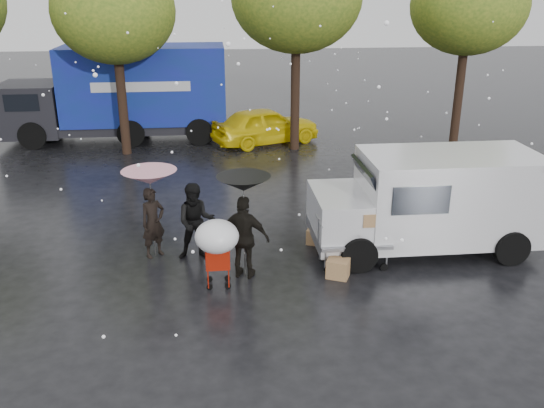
{
  "coord_description": "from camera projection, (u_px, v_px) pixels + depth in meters",
  "views": [
    {
      "loc": [
        -0.38,
        -10.14,
        5.6
      ],
      "look_at": [
        0.76,
        1.0,
        1.32
      ],
      "focal_mm": 38.0,
      "sensor_mm": 36.0,
      "label": 1
    }
  ],
  "objects": [
    {
      "name": "tree_row",
      "position": [
        207.0,
        3.0,
        18.91
      ],
      "size": [
        21.6,
        4.4,
        7.12
      ],
      "color": "black",
      "rests_on": "ground"
    },
    {
      "name": "blue_truck",
      "position": [
        123.0,
        94.0,
        21.7
      ],
      "size": [
        8.3,
        2.6,
        3.5
      ],
      "color": "navy",
      "rests_on": "ground"
    },
    {
      "name": "umbrella_black",
      "position": [
        243.0,
        184.0,
        11.09
      ],
      "size": [
        1.06,
        1.06,
        2.16
      ],
      "color": "#4C4C4C",
      "rests_on": "ground"
    },
    {
      "name": "ground",
      "position": [
        239.0,
        285.0,
        11.46
      ],
      "size": [
        90.0,
        90.0,
        0.0
      ],
      "primitive_type": "plane",
      "color": "black",
      "rests_on": "ground"
    },
    {
      "name": "person_middle",
      "position": [
        196.0,
        222.0,
        12.3
      ],
      "size": [
        0.83,
        0.65,
        1.71
      ],
      "primitive_type": "imported",
      "rotation": [
        0.0,
        0.0,
        0.0
      ],
      "color": "black",
      "rests_on": "ground"
    },
    {
      "name": "shopping_cart",
      "position": [
        217.0,
        240.0,
        10.93
      ],
      "size": [
        0.84,
        0.84,
        1.46
      ],
      "color": "#B61D0A",
      "rests_on": "ground"
    },
    {
      "name": "box_ground_far",
      "position": [
        317.0,
        236.0,
        13.25
      ],
      "size": [
        0.56,
        0.5,
        0.35
      ],
      "primitive_type": "cube",
      "rotation": [
        0.0,
        0.0,
        -0.39
      ],
      "color": "#8E5B3E",
      "rests_on": "ground"
    },
    {
      "name": "white_van",
      "position": [
        431.0,
        200.0,
        12.68
      ],
      "size": [
        4.91,
        2.18,
        2.2
      ],
      "color": "silver",
      "rests_on": "ground"
    },
    {
      "name": "box_ground_near",
      "position": [
        338.0,
        268.0,
        11.71
      ],
      "size": [
        0.54,
        0.5,
        0.39
      ],
      "primitive_type": "cube",
      "rotation": [
        0.0,
        0.0,
        -0.43
      ],
      "color": "#8E5B3E",
      "rests_on": "ground"
    },
    {
      "name": "umbrella_pink",
      "position": [
        149.0,
        177.0,
        12.07
      ],
      "size": [
        1.17,
        1.17,
        1.97
      ],
      "color": "#4C4C4C",
      "rests_on": "ground"
    },
    {
      "name": "person_black",
      "position": [
        244.0,
        238.0,
        11.5
      ],
      "size": [
        1.1,
        0.74,
        1.74
      ],
      "primitive_type": "imported",
      "rotation": [
        0.0,
        0.0,
        2.8
      ],
      "color": "black",
      "rests_on": "ground"
    },
    {
      "name": "vendor_cart",
      "position": [
        358.0,
        234.0,
        12.03
      ],
      "size": [
        1.52,
        0.8,
        1.27
      ],
      "color": "slate",
      "rests_on": "ground"
    },
    {
      "name": "yellow_taxi",
      "position": [
        266.0,
        125.0,
        21.46
      ],
      "size": [
        4.33,
        2.97,
        1.37
      ],
      "primitive_type": "imported",
      "rotation": [
        0.0,
        0.0,
        1.94
      ],
      "color": "yellow",
      "rests_on": "ground"
    },
    {
      "name": "person_pink",
      "position": [
        153.0,
        223.0,
        12.44
      ],
      "size": [
        0.68,
        0.65,
        1.57
      ],
      "primitive_type": "imported",
      "rotation": [
        0.0,
        0.0,
        0.66
      ],
      "color": "black",
      "rests_on": "ground"
    }
  ]
}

